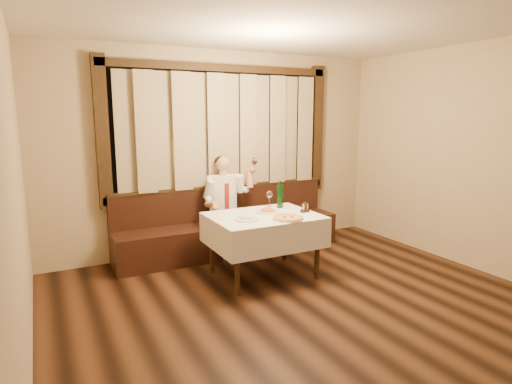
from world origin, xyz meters
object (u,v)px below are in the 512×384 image
pasta_red (268,209)px  cruet_caddy (305,209)px  pasta_cream (247,216)px  pizza (288,218)px  banquette (229,231)px  dining_table (264,224)px  green_bottle (280,196)px  seated_man (226,198)px

pasta_red → cruet_caddy: cruet_caddy is taller
pasta_cream → cruet_caddy: bearing=0.7°
pizza → pasta_red: size_ratio=1.24×
pizza → pasta_cream: bearing=154.6°
pasta_red → cruet_caddy: 0.46m
banquette → dining_table: banquette is taller
cruet_caddy → green_bottle: bearing=100.6°
pasta_cream → cruet_caddy: (0.79, 0.01, 0.00)m
banquette → cruet_caddy: bearing=-65.5°
pasta_red → pasta_cream: pasta_red is taller
pasta_cream → green_bottle: size_ratio=0.80×
dining_table → pasta_red: pasta_red is taller
banquette → pasta_cream: banquette is taller
dining_table → pasta_cream: bearing=-157.9°
pasta_red → seated_man: size_ratio=0.21×
dining_table → seated_man: (-0.09, 0.93, 0.15)m
banquette → cruet_caddy: (0.51, -1.13, 0.49)m
banquette → seated_man: bearing=-134.3°
banquette → pasta_cream: bearing=-103.8°
pasta_red → seated_man: seated_man is taller
seated_man → pasta_cream: bearing=-100.4°
banquette → pizza: size_ratio=8.89×
pasta_red → dining_table: bearing=-137.7°
pasta_red → pasta_cream: bearing=-151.4°
green_bottle → cruet_caddy: (0.14, -0.36, -0.11)m
dining_table → seated_man: 0.95m
green_bottle → pasta_cream: bearing=-150.6°
pizza → green_bottle: 0.63m
pasta_red → seated_man: 0.86m
green_bottle → seated_man: size_ratio=0.26×
banquette → green_bottle: (0.37, -0.77, 0.60)m
dining_table → cruet_caddy: bearing=-11.5°
banquette → pasta_red: 1.05m
green_bottle → cruet_caddy: 0.40m
banquette → green_bottle: 1.04m
pasta_cream → green_bottle: bearing=29.4°
cruet_caddy → pasta_red: bearing=142.8°
pasta_red → green_bottle: size_ratio=0.81×
cruet_caddy → dining_table: bearing=157.3°
banquette → pasta_red: bearing=-83.6°
cruet_caddy → seated_man: (-0.60, 1.04, 0.00)m
dining_table → pasta_cream: pasta_cream is taller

